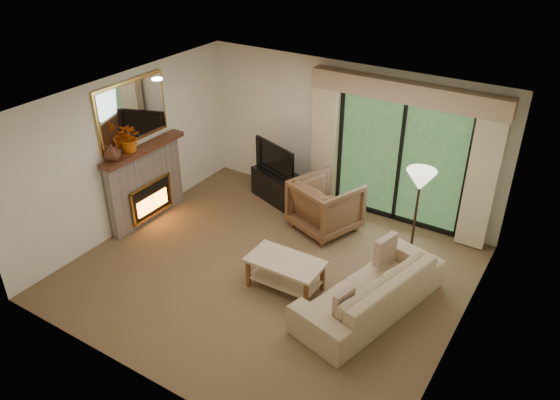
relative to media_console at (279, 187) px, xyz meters
The scene contains 22 objects.
floor 2.23m from the media_console, 61.61° to the right, with size 5.50×5.50×0.00m, color brown.
ceiling 3.21m from the media_console, 61.61° to the right, with size 5.50×5.50×0.00m, color silver.
wall_back 1.57m from the media_console, 27.56° to the left, with size 5.00×5.00×0.00m, color #F2E6CF.
wall_front 4.69m from the media_console, 76.68° to the right, with size 5.00×5.00×0.00m, color #F2E6CF.
wall_left 2.78m from the media_console, 131.02° to the right, with size 5.00×5.00×0.00m, color #F2E6CF.
wall_right 4.40m from the media_console, 27.14° to the right, with size 5.00×5.00×0.00m, color #F2E6CF.
fireplace 2.39m from the media_console, 132.01° to the right, with size 0.24×1.70×1.37m, color slate, non-canonical shape.
mirror 2.94m from the media_console, 133.51° to the right, with size 0.07×1.45×1.02m, color gold, non-canonical shape.
sliding_door 2.27m from the media_console, 13.68° to the left, with size 2.26×0.10×2.16m, color black, non-canonical shape.
curtain_left 1.23m from the media_console, 28.99° to the left, with size 0.45×0.18×2.35m, color beige.
curtain_right 3.55m from the media_console, ahead, with size 0.45×0.18×2.35m, color beige.
cornice 2.93m from the media_console, 11.29° to the left, with size 3.20×0.24×0.32m, color tan.
media_console is the anchor object (origin of this frame).
tv 0.58m from the media_console, 90.00° to the left, with size 1.05×0.14×0.61m, color black.
armchair 1.27m from the media_console, 19.55° to the right, with size 0.96×0.99×0.90m, color brown.
sofa 3.29m from the media_console, 35.98° to the right, with size 2.30×0.90×0.67m, color tan.
pillow_near 3.67m from the media_console, 45.13° to the right, with size 0.09×0.33×0.33m, color brown.
pillow_far 2.89m from the media_console, 26.16° to the right, with size 0.11×0.41×0.41m, color brown.
coffee_table 2.60m from the media_console, 55.87° to the right, with size 1.08×0.59×0.48m, color tan, non-canonical shape.
floor_lamp 2.88m from the media_console, 12.89° to the right, with size 0.43×0.43×1.60m, color #FFF8CD, non-canonical shape.
vase 3.09m from the media_console, 123.34° to the right, with size 0.25×0.25×0.27m, color #4B2617.
branches 2.85m from the media_console, 128.18° to the right, with size 0.44×0.38×0.48m, color #C1530D.
Camera 1 is at (3.66, -5.53, 5.00)m, focal length 35.00 mm.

